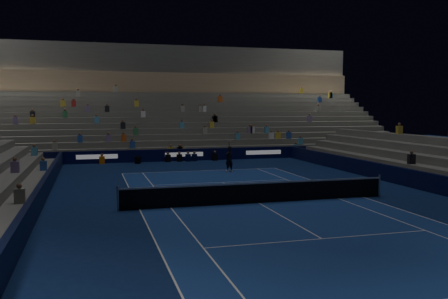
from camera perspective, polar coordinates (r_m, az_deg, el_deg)
ground at (r=22.68m, az=4.08°, el=-6.32°), size 90.00×90.00×0.00m
court_surface at (r=22.68m, az=4.08°, el=-6.31°), size 10.97×23.77×0.01m
sponsor_barrier_far at (r=40.34m, az=-4.75°, el=-0.63°), size 44.00×0.25×1.00m
sponsor_barrier_east at (r=27.37m, az=23.64°, el=-3.71°), size 0.25×37.00×1.00m
sponsor_barrier_west at (r=21.43m, az=-21.30°, el=-5.96°), size 0.25×37.00×1.00m
grandstand_main at (r=49.42m, az=-6.82°, el=3.72°), size 44.00×15.20×11.20m
tennis_net at (r=22.58m, az=4.09°, el=-5.06°), size 12.90×0.10×1.10m
tennis_player at (r=33.23m, az=0.61°, el=-1.16°), size 0.76×0.65×1.77m
broadcast_camera at (r=38.89m, az=-10.12°, el=-1.22°), size 0.55×0.92×0.55m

